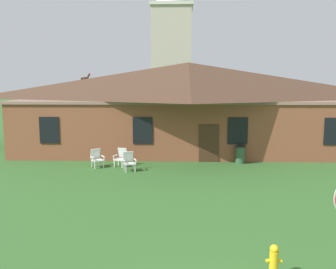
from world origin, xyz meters
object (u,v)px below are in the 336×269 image
at_px(fire_hydrant, 274,262).
at_px(lawn_chair_by_porch, 97,158).
at_px(trash_bin, 240,154).
at_px(lawn_chair_near_door, 121,157).
at_px(lawn_chair_left_end, 129,161).

bearing_deg(fire_hydrant, lawn_chair_by_porch, 121.17).
height_order(fire_hydrant, trash_bin, trash_bin).
xyz_separation_m(lawn_chair_by_porch, fire_hydrant, (6.43, -10.63, -0.12)).
xyz_separation_m(lawn_chair_by_porch, lawn_chair_near_door, (1.24, 0.29, 0.00)).
relative_size(lawn_chair_by_porch, trash_bin, 0.98).
bearing_deg(trash_bin, fire_hydrant, -95.99).
bearing_deg(lawn_chair_by_porch, trash_bin, 8.81).
distance_m(lawn_chair_by_porch, lawn_chair_near_door, 1.28).
distance_m(lawn_chair_left_end, trash_bin, 6.18).
bearing_deg(lawn_chair_near_door, lawn_chair_left_end, -61.60).
height_order(lawn_chair_by_porch, lawn_chair_left_end, same).
xyz_separation_m(lawn_chair_by_porch, trash_bin, (7.67, 1.19, -0.00)).
relative_size(lawn_chair_left_end, fire_hydrant, 1.21).
relative_size(lawn_chair_by_porch, lawn_chair_near_door, 1.00).
relative_size(lawn_chair_near_door, fire_hydrant, 1.21).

